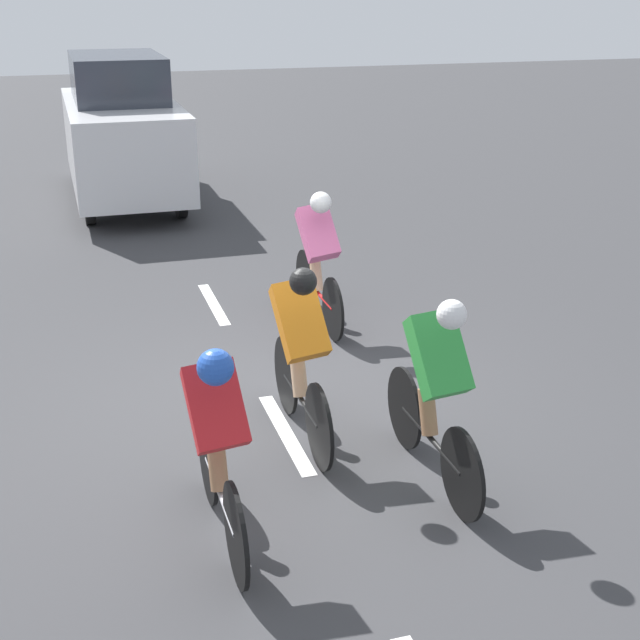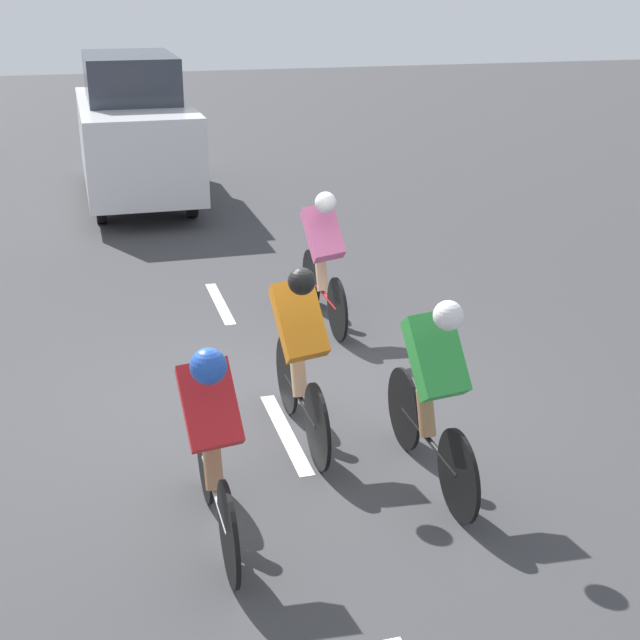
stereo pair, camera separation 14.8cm
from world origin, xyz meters
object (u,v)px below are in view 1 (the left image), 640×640
(cyclist_pink, at_px, (318,254))
(cyclist_red, at_px, (218,439))
(cyclist_orange, at_px, (301,350))
(support_car, at_px, (122,130))
(cyclist_green, at_px, (436,386))

(cyclist_pink, xyz_separation_m, cyclist_red, (1.73, 3.58, -0.01))
(cyclist_orange, relative_size, support_car, 0.37)
(cyclist_green, relative_size, cyclist_orange, 1.03)
(cyclist_green, distance_m, cyclist_orange, 1.14)
(cyclist_green, xyz_separation_m, support_car, (1.27, -9.67, 0.37))
(cyclist_pink, relative_size, cyclist_red, 1.04)
(cyclist_orange, xyz_separation_m, cyclist_red, (0.87, 1.18, -0.02))
(cyclist_orange, height_order, cyclist_red, cyclist_orange)
(cyclist_orange, bearing_deg, cyclist_green, 130.11)
(cyclist_red, height_order, support_car, support_car)
(cyclist_pink, distance_m, support_car, 6.55)
(cyclist_red, bearing_deg, cyclist_green, -169.26)
(cyclist_pink, xyz_separation_m, cyclist_orange, (0.86, 2.41, 0.01))
(cyclist_pink, distance_m, cyclist_red, 3.98)
(cyclist_orange, xyz_separation_m, support_car, (0.53, -8.80, 0.36))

